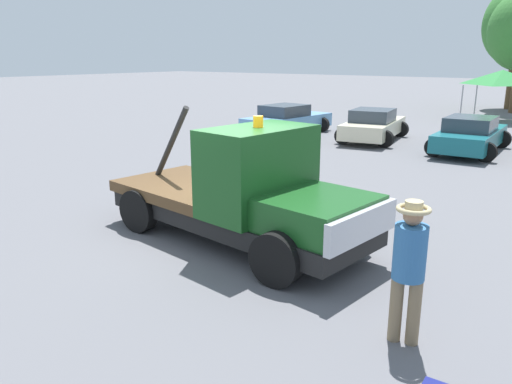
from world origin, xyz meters
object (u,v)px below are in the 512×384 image
at_px(tow_truck, 248,196).
at_px(parked_car_teal, 470,135).
at_px(person_near_truck, 409,261).
at_px(parked_car_cream, 373,125).
at_px(canopy_tent_green, 502,77).
at_px(parked_car_skyblue, 287,120).

height_order(tow_truck, parked_car_teal, tow_truck).
bearing_deg(parked_car_teal, person_near_truck, -171.66).
relative_size(tow_truck, parked_car_cream, 1.23).
xyz_separation_m(person_near_truck, canopy_tent_green, (-3.66, 24.23, 1.28)).
xyz_separation_m(parked_car_skyblue, parked_car_cream, (3.97, 0.56, -0.00)).
relative_size(person_near_truck, canopy_tent_green, 0.58).
distance_m(parked_car_skyblue, parked_car_teal, 7.97).
bearing_deg(tow_truck, parked_car_cream, 110.20).
distance_m(person_near_truck, parked_car_teal, 14.17).
bearing_deg(canopy_tent_green, parked_car_skyblue, -123.44).
height_order(parked_car_cream, parked_car_teal, same).
relative_size(person_near_truck, parked_car_teal, 0.38).
xyz_separation_m(person_near_truck, parked_car_teal, (-2.61, 13.92, -0.44)).
xyz_separation_m(person_near_truck, parked_car_cream, (-6.60, 14.31, -0.44)).
height_order(person_near_truck, parked_car_teal, person_near_truck).
xyz_separation_m(parked_car_cream, canopy_tent_green, (2.94, 9.92, 1.72)).
xyz_separation_m(parked_car_skyblue, canopy_tent_green, (6.91, 10.47, 1.72)).
bearing_deg(tow_truck, person_near_truck, -16.25).
bearing_deg(parked_car_teal, parked_car_skyblue, 88.89).
relative_size(parked_car_teal, canopy_tent_green, 1.52).
distance_m(tow_truck, person_near_truck, 3.91).
bearing_deg(canopy_tent_green, tow_truck, -89.82).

